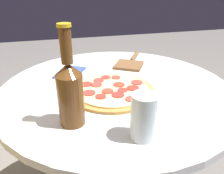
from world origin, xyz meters
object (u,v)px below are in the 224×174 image
drinking_glass (144,117)px  beer_bottle (70,91)px  pizza (112,90)px  pizza_paddle (130,63)px

drinking_glass → beer_bottle: bearing=56.9°
drinking_glass → pizza: bearing=2.3°
pizza → beer_bottle: (-0.15, 0.15, 0.09)m
pizza_paddle → drinking_glass: 0.54m
pizza → drinking_glass: 0.26m
pizza_paddle → beer_bottle: bearing=174.6°
pizza → beer_bottle: bearing=134.7°
beer_bottle → drinking_glass: bearing=-123.1°
pizza_paddle → drinking_glass: bearing=-164.3°
beer_bottle → pizza_paddle: (0.41, -0.31, -0.09)m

